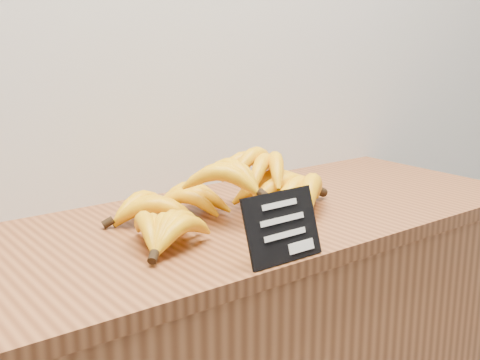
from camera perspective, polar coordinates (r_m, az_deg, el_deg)
name	(u,v)px	position (r m, az deg, el deg)	size (l,w,h in m)	color
counter_top	(225,225)	(1.23, -1.41, -4.31)	(1.42, 0.54, 0.03)	brown
chalkboard_sign	(282,227)	(0.99, 4.05, -4.45)	(0.15, 0.01, 0.12)	black
banana_pile	(230,195)	(1.22, -0.91, -1.40)	(0.55, 0.35, 0.12)	#ECAF09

